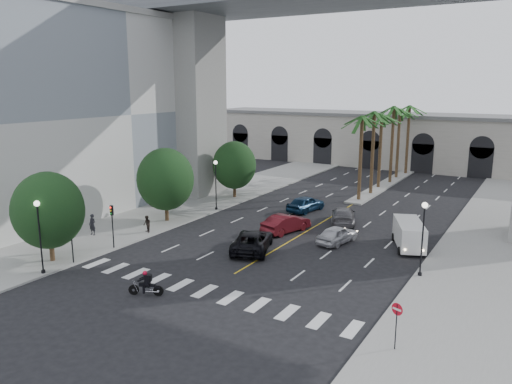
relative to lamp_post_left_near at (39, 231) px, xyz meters
The scene contains 31 objects.
ground 12.86m from the lamp_post_left_near, 23.68° to the left, with size 140.00×140.00×0.00m, color black.
sidewalk_left 20.56m from the lamp_post_left_near, 100.20° to the left, with size 8.00×100.00×0.15m, color gray.
sidewalk_right 33.27m from the lamp_post_left_near, 37.15° to the left, with size 8.00×100.00×0.15m, color gray.
median 44.59m from the lamp_post_left_near, 75.15° to the left, with size 2.00×24.00×0.20m, color gray.
building_left 24.14m from the lamp_post_left_near, 132.54° to the left, with size 16.50×32.50×20.60m.
pier_building 61.08m from the lamp_post_left_near, 79.24° to the left, with size 71.00×10.50×8.50m.
bridge 34.39m from the lamp_post_left_near, 61.23° to the left, with size 75.00×13.00×26.00m.
palm_a 35.40m from the lamp_post_left_near, 70.94° to the left, with size 3.20×3.20×10.30m.
palm_b 39.23m from the lamp_post_left_near, 72.73° to the left, with size 3.20×3.20×10.60m.
palm_c 42.88m from the lamp_post_left_near, 74.72° to the left, with size 3.20×3.20×10.10m.
palm_d 46.90m from the lamp_post_left_near, 75.60° to the left, with size 3.20×3.20×10.90m.
palm_e 50.64m from the lamp_post_left_near, 77.01° to the left, with size 3.20×3.20×10.40m.
palm_f 54.61m from the lamp_post_left_near, 77.65° to the left, with size 3.20×3.20×10.70m.
street_tree_near 2.68m from the lamp_post_left_near, 128.66° to the left, with size 5.20×5.20×6.89m.
street_tree_mid 15.12m from the lamp_post_left_near, 96.09° to the left, with size 5.44×5.44×7.21m.
street_tree_far 27.06m from the lamp_post_left_near, 93.39° to the left, with size 5.04×5.04×6.68m.
lamp_post_left_near is the anchor object (origin of this frame).
lamp_post_left_far 21.00m from the lamp_post_left_near, 90.00° to the left, with size 0.40×0.40×5.35m.
lamp_post_right 26.25m from the lamp_post_left_near, 29.69° to the left, with size 0.40×0.40×5.35m.
traffic_signal_near 2.60m from the lamp_post_left_near, 87.71° to the left, with size 0.25×0.18×3.65m.
traffic_signal_far 6.54m from the lamp_post_left_near, 89.12° to the left, with size 0.25×0.18×3.65m.
motorcycle_rider 9.07m from the lamp_post_left_near, ahead, with size 2.11×1.05×1.63m.
car_a 23.02m from the lamp_post_left_near, 48.98° to the left, with size 1.76×4.37×1.49m, color silver.
car_b 20.55m from the lamp_post_left_near, 60.98° to the left, with size 1.74×4.98×1.64m, color #531017.
car_c 15.70m from the lamp_post_left_near, 50.36° to the left, with size 2.71×5.88×1.63m, color black.
car_d 26.87m from the lamp_post_left_near, 60.28° to the left, with size 2.21×5.44×1.58m, color slate.
car_e 26.98m from the lamp_post_left_near, 72.22° to the left, with size 1.98×4.92×1.67m, color #0F2946.
cargo_van 27.99m from the lamp_post_left_near, 42.64° to the left, with size 3.77×5.51×2.20m.
pedestrian_a 9.29m from the lamp_post_left_near, 116.87° to the left, with size 0.67×0.44×1.85m, color black.
pedestrian_b 11.25m from the lamp_post_left_near, 92.35° to the left, with size 0.75×0.58×1.54m, color black.
do_not_enter_sign 24.16m from the lamp_post_left_near, ahead, with size 0.61×0.26×2.61m.
Camera 1 is at (18.22, -25.69, 13.12)m, focal length 35.00 mm.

